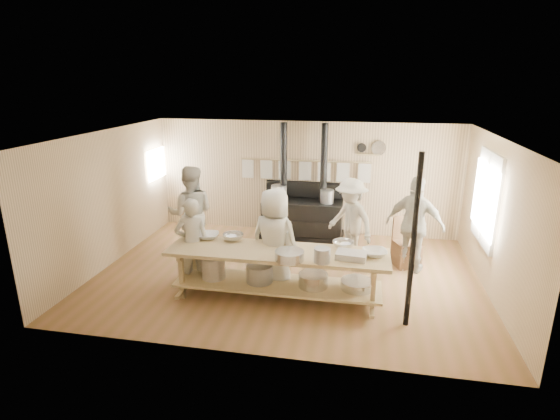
{
  "coord_description": "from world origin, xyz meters",
  "views": [
    {
      "loc": [
        1.28,
        -7.35,
        3.55
      ],
      "look_at": [
        -0.16,
        0.2,
        1.2
      ],
      "focal_mm": 28.0,
      "sensor_mm": 36.0,
      "label": 1
    }
  ],
  "objects_px": {
    "cook_center": "(275,240)",
    "cook_left": "(191,214)",
    "roasting_pan": "(351,255)",
    "chair": "(406,251)",
    "prep_table": "(277,269)",
    "cook_by_window": "(350,221)",
    "cook_far_left": "(192,243)",
    "stove": "(302,215)",
    "cook_right": "(415,225)"
  },
  "relations": [
    {
      "from": "cook_right",
      "to": "cook_by_window",
      "type": "distance_m",
      "value": 1.22
    },
    {
      "from": "cook_far_left",
      "to": "cook_center",
      "type": "relative_size",
      "value": 0.89
    },
    {
      "from": "prep_table",
      "to": "cook_left",
      "type": "distance_m",
      "value": 2.42
    },
    {
      "from": "stove",
      "to": "roasting_pan",
      "type": "height_order",
      "value": "stove"
    },
    {
      "from": "prep_table",
      "to": "cook_center",
      "type": "bearing_deg",
      "value": 106.95
    },
    {
      "from": "stove",
      "to": "cook_by_window",
      "type": "bearing_deg",
      "value": -47.68
    },
    {
      "from": "cook_left",
      "to": "cook_right",
      "type": "relative_size",
      "value": 1.04
    },
    {
      "from": "cook_left",
      "to": "cook_center",
      "type": "bearing_deg",
      "value": 137.51
    },
    {
      "from": "prep_table",
      "to": "cook_by_window",
      "type": "bearing_deg",
      "value": 57.86
    },
    {
      "from": "prep_table",
      "to": "stove",
      "type": "bearing_deg",
      "value": 89.96
    },
    {
      "from": "cook_far_left",
      "to": "chair",
      "type": "relative_size",
      "value": 1.67
    },
    {
      "from": "cook_far_left",
      "to": "roasting_pan",
      "type": "height_order",
      "value": "cook_far_left"
    },
    {
      "from": "prep_table",
      "to": "cook_by_window",
      "type": "xyz_separation_m",
      "value": [
        1.12,
        1.79,
        0.33
      ]
    },
    {
      "from": "cook_center",
      "to": "chair",
      "type": "bearing_deg",
      "value": -131.42
    },
    {
      "from": "cook_center",
      "to": "roasting_pan",
      "type": "relative_size",
      "value": 3.86
    },
    {
      "from": "stove",
      "to": "roasting_pan",
      "type": "relative_size",
      "value": 5.57
    },
    {
      "from": "roasting_pan",
      "to": "chair",
      "type": "bearing_deg",
      "value": 61.44
    },
    {
      "from": "cook_by_window",
      "to": "roasting_pan",
      "type": "distance_m",
      "value": 1.89
    },
    {
      "from": "cook_left",
      "to": "chair",
      "type": "bearing_deg",
      "value": 171.38
    },
    {
      "from": "cook_center",
      "to": "cook_by_window",
      "type": "relative_size",
      "value": 1.06
    },
    {
      "from": "stove",
      "to": "chair",
      "type": "bearing_deg",
      "value": -29.23
    },
    {
      "from": "stove",
      "to": "cook_far_left",
      "type": "xyz_separation_m",
      "value": [
        -1.51,
        -2.86,
        0.29
      ]
    },
    {
      "from": "cook_by_window",
      "to": "roasting_pan",
      "type": "bearing_deg",
      "value": -45.74
    },
    {
      "from": "cook_by_window",
      "to": "chair",
      "type": "bearing_deg",
      "value": 41.23
    },
    {
      "from": "cook_right",
      "to": "roasting_pan",
      "type": "bearing_deg",
      "value": 76.52
    },
    {
      "from": "cook_center",
      "to": "cook_by_window",
      "type": "xyz_separation_m",
      "value": [
        1.22,
        1.46,
        -0.06
      ]
    },
    {
      "from": "cook_center",
      "to": "roasting_pan",
      "type": "bearing_deg",
      "value": 178.49
    },
    {
      "from": "stove",
      "to": "cook_by_window",
      "type": "distance_m",
      "value": 1.7
    },
    {
      "from": "cook_left",
      "to": "cook_far_left",
      "type": "bearing_deg",
      "value": 97.47
    },
    {
      "from": "cook_right",
      "to": "roasting_pan",
      "type": "height_order",
      "value": "cook_right"
    },
    {
      "from": "cook_right",
      "to": "cook_by_window",
      "type": "xyz_separation_m",
      "value": [
        -1.19,
        0.26,
        -0.07
      ]
    },
    {
      "from": "cook_by_window",
      "to": "prep_table",
      "type": "bearing_deg",
      "value": -80.27
    },
    {
      "from": "cook_left",
      "to": "prep_table",
      "type": "bearing_deg",
      "value": 131.68
    },
    {
      "from": "stove",
      "to": "cook_far_left",
      "type": "relative_size",
      "value": 1.61
    },
    {
      "from": "stove",
      "to": "cook_center",
      "type": "bearing_deg",
      "value": -92.15
    },
    {
      "from": "cook_center",
      "to": "roasting_pan",
      "type": "height_order",
      "value": "cook_center"
    },
    {
      "from": "cook_far_left",
      "to": "cook_center",
      "type": "distance_m",
      "value": 1.43
    },
    {
      "from": "cook_left",
      "to": "roasting_pan",
      "type": "relative_size",
      "value": 4.1
    },
    {
      "from": "cook_right",
      "to": "cook_left",
      "type": "bearing_deg",
      "value": 23.74
    },
    {
      "from": "chair",
      "to": "stove",
      "type": "bearing_deg",
      "value": 128.55
    },
    {
      "from": "cook_left",
      "to": "cook_by_window",
      "type": "bearing_deg",
      "value": 173.81
    },
    {
      "from": "prep_table",
      "to": "cook_by_window",
      "type": "relative_size",
      "value": 2.12
    },
    {
      "from": "cook_center",
      "to": "cook_left",
      "type": "bearing_deg",
      "value": -10.96
    },
    {
      "from": "cook_left",
      "to": "chair",
      "type": "xyz_separation_m",
      "value": [
        4.21,
        0.47,
        -0.67
      ]
    },
    {
      "from": "cook_right",
      "to": "cook_center",
      "type": "bearing_deg",
      "value": 47.33
    },
    {
      "from": "cook_far_left",
      "to": "cook_left",
      "type": "bearing_deg",
      "value": -96.38
    },
    {
      "from": "stove",
      "to": "cook_center",
      "type": "xyz_separation_m",
      "value": [
        -0.1,
        -2.69,
        0.38
      ]
    },
    {
      "from": "roasting_pan",
      "to": "cook_center",
      "type": "bearing_deg",
      "value": 161.91
    },
    {
      "from": "cook_left",
      "to": "roasting_pan",
      "type": "distance_m",
      "value": 3.49
    },
    {
      "from": "cook_far_left",
      "to": "chair",
      "type": "bearing_deg",
      "value": 174.66
    }
  ]
}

